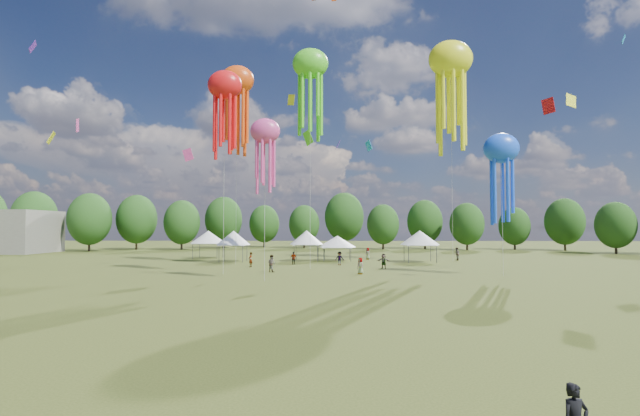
{
  "coord_description": "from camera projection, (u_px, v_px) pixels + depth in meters",
  "views": [
    {
      "loc": [
        1.8,
        -12.53,
        4.82
      ],
      "look_at": [
        1.09,
        15.0,
        6.0
      ],
      "focal_mm": 25.53,
      "sensor_mm": 36.0,
      "label": 1
    }
  ],
  "objects": [
    {
      "name": "treeline",
      "position": [
        297.0,
        217.0,
        75.17
      ],
      "size": [
        201.57,
        95.24,
        13.43
      ],
      "color": "#38281C",
      "rests_on": "ground"
    },
    {
      "name": "spectator_near",
      "position": [
        271.0,
        264.0,
        49.01
      ],
      "size": [
        1.14,
        1.1,
        1.85
      ],
      "primitive_type": "imported",
      "rotation": [
        0.0,
        0.0,
        2.5
      ],
      "color": "gray",
      "rests_on": "ground"
    },
    {
      "name": "spectators_far",
      "position": [
        368.0,
        258.0,
        58.52
      ],
      "size": [
        28.78,
        22.64,
        1.88
      ],
      "color": "gray",
      "rests_on": "ground"
    },
    {
      "name": "small_kites",
      "position": [
        316.0,
        11.0,
        54.01
      ],
      "size": [
        78.25,
        59.74,
        45.14
      ],
      "color": "red",
      "rests_on": "ground"
    },
    {
      "name": "ground",
      "position": [
        266.0,
        405.0,
        12.36
      ],
      "size": [
        300.0,
        300.0,
        0.0
      ],
      "primitive_type": "plane",
      "color": "#384416",
      "rests_on": "ground"
    },
    {
      "name": "festival_tents",
      "position": [
        301.0,
        238.0,
        65.8
      ],
      "size": [
        36.89,
        12.35,
        4.4
      ],
      "color": "#47474C",
      "rests_on": "ground"
    },
    {
      "name": "show_kites",
      "position": [
        376.0,
        93.0,
        58.3
      ],
      "size": [
        34.93,
        26.62,
        31.53
      ],
      "color": "red",
      "rests_on": "ground"
    }
  ]
}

